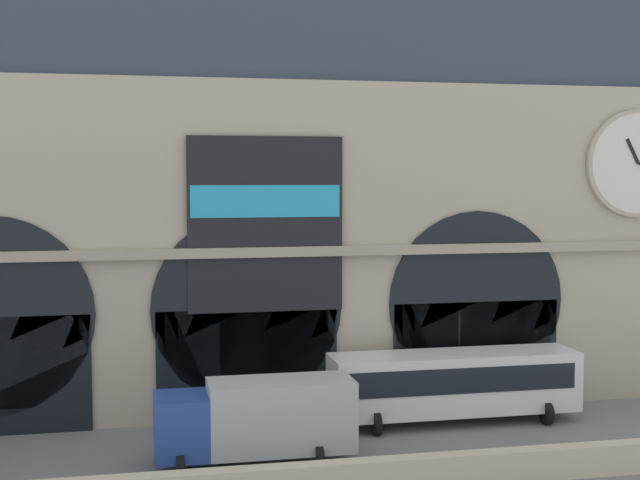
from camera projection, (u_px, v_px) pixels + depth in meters
ground_plane at (265, 456)px, 33.86m from camera, size 200.00×200.00×0.00m
station_building at (242, 202)px, 40.23m from camera, size 44.78×4.88×19.90m
box_truck_center at (258, 418)px, 33.02m from camera, size 7.50×2.91×3.12m
bus_mideast at (454, 383)px, 38.32m from camera, size 11.00×3.25×3.10m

